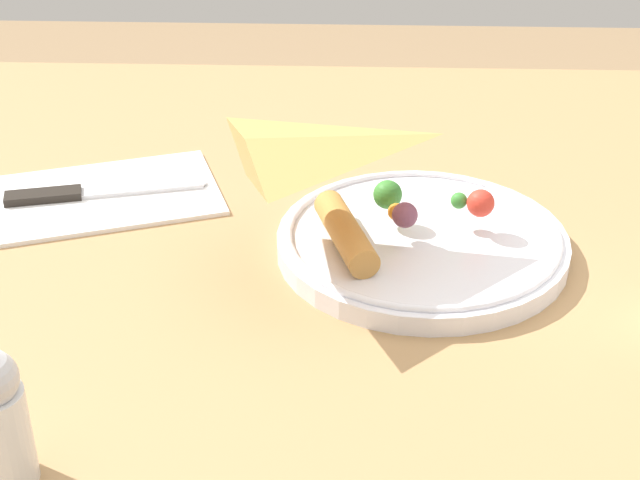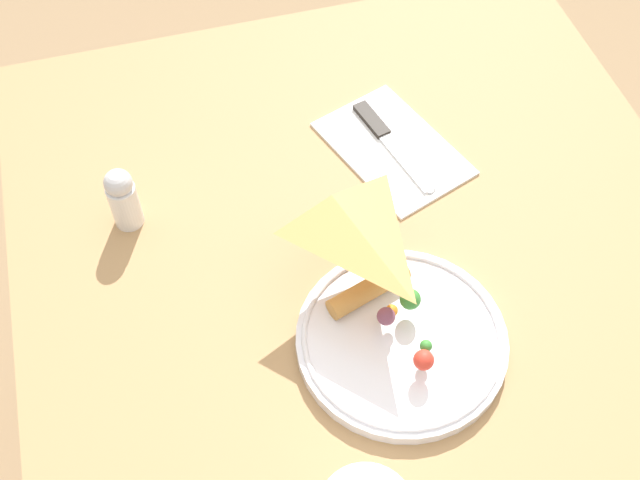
# 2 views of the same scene
# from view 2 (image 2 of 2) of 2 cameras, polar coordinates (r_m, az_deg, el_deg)

# --- Properties ---
(dining_table) EXTENTS (0.97, 0.83, 0.78)m
(dining_table) POSITION_cam_2_polar(r_m,az_deg,el_deg) (1.04, 3.91, -6.39)
(dining_table) COLOR #A87F51
(dining_table) RESTS_ON ground_plane
(plate_pizza) EXTENTS (0.23, 0.23, 0.05)m
(plate_pizza) POSITION_cam_2_polar(r_m,az_deg,el_deg) (0.88, 5.86, -6.93)
(plate_pizza) COLOR white
(plate_pizza) RESTS_ON dining_table
(napkin_folded) EXTENTS (0.23, 0.19, 0.00)m
(napkin_folded) POSITION_cam_2_polar(r_m,az_deg,el_deg) (1.06, 5.20, 6.51)
(napkin_folded) COLOR white
(napkin_folded) RESTS_ON dining_table
(butter_knife) EXTENTS (0.17, 0.06, 0.01)m
(butter_knife) POSITION_cam_2_polar(r_m,az_deg,el_deg) (1.06, 4.98, 6.97)
(butter_knife) COLOR black
(butter_knife) RESTS_ON napkin_folded
(salt_shaker) EXTENTS (0.04, 0.04, 0.09)m
(salt_shaker) POSITION_cam_2_polar(r_m,az_deg,el_deg) (0.97, -13.84, 2.93)
(salt_shaker) COLOR silver
(salt_shaker) RESTS_ON dining_table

